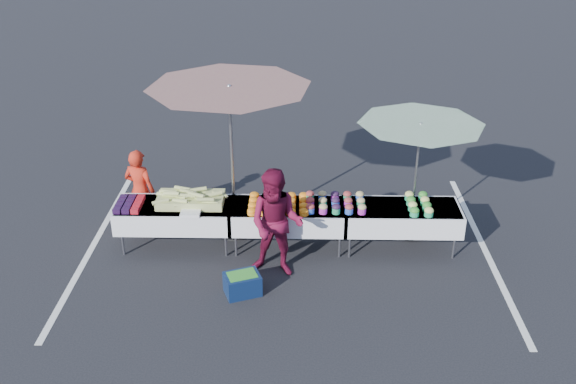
{
  "coord_description": "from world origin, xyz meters",
  "views": [
    {
      "loc": [
        0.18,
        -8.95,
        5.53
      ],
      "look_at": [
        0.0,
        0.0,
        1.0
      ],
      "focal_mm": 40.0,
      "sensor_mm": 36.0,
      "label": 1
    }
  ],
  "objects_px": {
    "customer": "(276,224)",
    "umbrella_right": "(420,134)",
    "storage_bin": "(242,284)",
    "table_left": "(176,214)",
    "vendor": "(140,190)",
    "table_right": "(401,216)",
    "table_center": "(288,215)",
    "umbrella_left": "(230,100)"
  },
  "relations": [
    {
      "from": "customer",
      "to": "table_right",
      "type": "bearing_deg",
      "value": 31.98
    },
    {
      "from": "customer",
      "to": "storage_bin",
      "type": "xyz_separation_m",
      "value": [
        -0.48,
        -0.55,
        -0.69
      ]
    },
    {
      "from": "table_left",
      "to": "table_center",
      "type": "relative_size",
      "value": 1.0
    },
    {
      "from": "table_right",
      "to": "table_center",
      "type": "bearing_deg",
      "value": 180.0
    },
    {
      "from": "customer",
      "to": "umbrella_left",
      "type": "height_order",
      "value": "umbrella_left"
    },
    {
      "from": "storage_bin",
      "to": "customer",
      "type": "bearing_deg",
      "value": 28.56
    },
    {
      "from": "table_left",
      "to": "table_right",
      "type": "relative_size",
      "value": 1.0
    },
    {
      "from": "storage_bin",
      "to": "table_right",
      "type": "bearing_deg",
      "value": 7.55
    },
    {
      "from": "customer",
      "to": "umbrella_right",
      "type": "xyz_separation_m",
      "value": [
        2.21,
        1.15,
        0.98
      ]
    },
    {
      "from": "table_center",
      "to": "customer",
      "type": "relative_size",
      "value": 1.09
    },
    {
      "from": "table_right",
      "to": "storage_bin",
      "type": "bearing_deg",
      "value": -151.84
    },
    {
      "from": "storage_bin",
      "to": "vendor",
      "type": "bearing_deg",
      "value": 114.29
    },
    {
      "from": "table_right",
      "to": "vendor",
      "type": "xyz_separation_m",
      "value": [
        -4.28,
        0.55,
        0.14
      ]
    },
    {
      "from": "umbrella_right",
      "to": "vendor",
      "type": "bearing_deg",
      "value": 178.1
    },
    {
      "from": "customer",
      "to": "umbrella_right",
      "type": "relative_size",
      "value": 0.84
    },
    {
      "from": "vendor",
      "to": "umbrella_right",
      "type": "relative_size",
      "value": 0.72
    },
    {
      "from": "table_left",
      "to": "vendor",
      "type": "distance_m",
      "value": 0.89
    },
    {
      "from": "umbrella_left",
      "to": "customer",
      "type": "bearing_deg",
      "value": -57.05
    },
    {
      "from": "table_center",
      "to": "table_right",
      "type": "relative_size",
      "value": 1.0
    },
    {
      "from": "umbrella_left",
      "to": "storage_bin",
      "type": "xyz_separation_m",
      "value": [
        0.27,
        -1.7,
        -2.2
      ]
    },
    {
      "from": "table_center",
      "to": "storage_bin",
      "type": "bearing_deg",
      "value": -115.96
    },
    {
      "from": "table_center",
      "to": "vendor",
      "type": "height_order",
      "value": "vendor"
    },
    {
      "from": "table_right",
      "to": "customer",
      "type": "relative_size",
      "value": 1.09
    },
    {
      "from": "table_right",
      "to": "customer",
      "type": "height_order",
      "value": "customer"
    },
    {
      "from": "table_left",
      "to": "storage_bin",
      "type": "relative_size",
      "value": 3.13
    },
    {
      "from": "vendor",
      "to": "umbrella_left",
      "type": "xyz_separation_m",
      "value": [
        1.58,
        -0.15,
        1.64
      ]
    },
    {
      "from": "table_right",
      "to": "umbrella_right",
      "type": "distance_m",
      "value": 1.34
    },
    {
      "from": "customer",
      "to": "umbrella_left",
      "type": "xyz_separation_m",
      "value": [
        -0.75,
        1.15,
        1.52
      ]
    },
    {
      "from": "table_left",
      "to": "table_center",
      "type": "distance_m",
      "value": 1.8
    },
    {
      "from": "vendor",
      "to": "storage_bin",
      "type": "xyz_separation_m",
      "value": [
        1.85,
        -1.85,
        -0.56
      ]
    },
    {
      "from": "table_center",
      "to": "customer",
      "type": "distance_m",
      "value": 0.81
    },
    {
      "from": "table_right",
      "to": "vendor",
      "type": "height_order",
      "value": "vendor"
    },
    {
      "from": "customer",
      "to": "storage_bin",
      "type": "distance_m",
      "value": 1.0
    },
    {
      "from": "vendor",
      "to": "customer",
      "type": "distance_m",
      "value": 2.67
    },
    {
      "from": "umbrella_left",
      "to": "table_center",
      "type": "bearing_deg",
      "value": -23.92
    },
    {
      "from": "table_right",
      "to": "customer",
      "type": "xyz_separation_m",
      "value": [
        -1.96,
        -0.75,
        0.27
      ]
    },
    {
      "from": "table_center",
      "to": "umbrella_right",
      "type": "distance_m",
      "value": 2.44
    },
    {
      "from": "table_right",
      "to": "vendor",
      "type": "relative_size",
      "value": 1.28
    },
    {
      "from": "vendor",
      "to": "table_left",
      "type": "bearing_deg",
      "value": 157.69
    },
    {
      "from": "vendor",
      "to": "customer",
      "type": "xyz_separation_m",
      "value": [
        2.33,
        -1.3,
        0.13
      ]
    },
    {
      "from": "storage_bin",
      "to": "table_left",
      "type": "bearing_deg",
      "value": 111.19
    },
    {
      "from": "table_right",
      "to": "storage_bin",
      "type": "relative_size",
      "value": 3.13
    }
  ]
}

